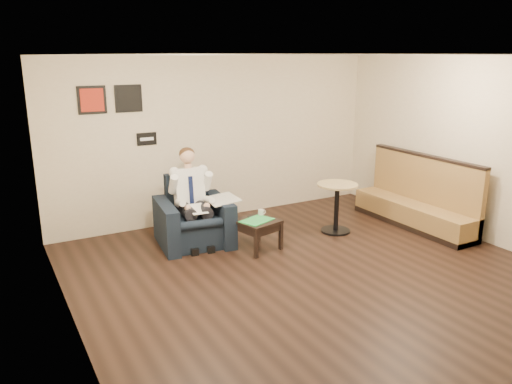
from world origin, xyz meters
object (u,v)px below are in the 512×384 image
coffee_mug (261,212)px  smartphone (253,216)px  armchair (193,212)px  cafe_table (336,208)px  green_folder (257,220)px  side_table (257,234)px  seated_man (195,202)px  banquette (415,192)px

coffee_mug → smartphone: size_ratio=0.68×
armchair → cafe_table: (2.22, -0.64, -0.10)m
green_folder → side_table: bearing=46.4°
seated_man → cafe_table: size_ratio=1.71×
armchair → seated_man: 0.23m
smartphone → cafe_table: cafe_table is taller
seated_man → smartphone: 0.88m
seated_man → smartphone: bearing=-19.0°
side_table → green_folder: size_ratio=1.22×
armchair → smartphone: size_ratio=7.41×
banquette → cafe_table: size_ratio=2.86×
seated_man → armchair: bearing=90.0°
seated_man → side_table: (0.75, -0.54, -0.47)m
smartphone → cafe_table: size_ratio=0.17×
smartphone → green_folder: bearing=-104.0°
smartphone → banquette: banquette is taller
armchair → side_table: armchair is taller
cafe_table → green_folder: bearing=-177.9°
smartphone → banquette: bearing=-13.5°
armchair → seated_man: (-0.02, -0.13, 0.19)m
green_folder → smartphone: green_folder is taller
side_table → banquette: 2.86m
side_table → green_folder: 0.24m
green_folder → coffee_mug: bearing=46.4°
armchair → coffee_mug: armchair is taller
armchair → side_table: 1.03m
green_folder → cafe_table: (1.52, 0.06, -0.05)m
coffee_mug → cafe_table: cafe_table is taller
smartphone → cafe_table: (1.48, -0.14, -0.05)m
side_table → smartphone: bearing=85.3°
green_folder → banquette: bearing=-6.8°
coffee_mug → armchair: bearing=149.6°
seated_man → banquette: bearing=-7.1°
side_table → coffee_mug: bearing=46.4°
side_table → smartphone: 0.29m
armchair → coffee_mug: (0.88, -0.52, -0.00)m
green_folder → smartphone: (0.04, 0.19, -0.00)m
coffee_mug → cafe_table: size_ratio=0.12×
seated_man → banquette: 3.68m
seated_man → green_folder: 0.95m
side_table → cafe_table: bearing=1.2°
banquette → coffee_mug: bearing=168.9°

